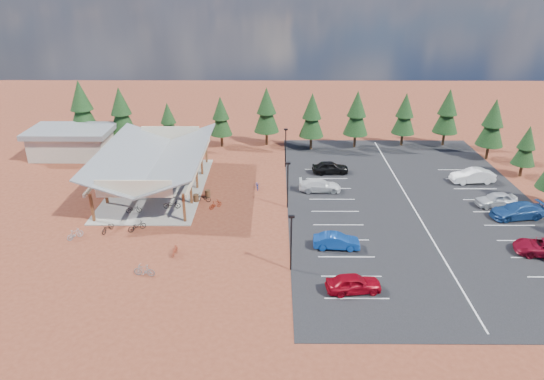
% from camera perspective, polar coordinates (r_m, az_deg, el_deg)
% --- Properties ---
extents(ground, '(140.00, 140.00, 0.00)m').
position_cam_1_polar(ground, '(50.31, -3.83, -3.04)').
color(ground, maroon).
rests_on(ground, ground).
extents(asphalt_lot, '(27.00, 44.00, 0.04)m').
position_cam_1_polar(asphalt_lot, '(54.90, 16.04, -1.54)').
color(asphalt_lot, black).
rests_on(asphalt_lot, ground).
extents(concrete_pad, '(10.60, 18.60, 0.10)m').
position_cam_1_polar(concrete_pad, '(58.11, -13.24, 0.25)').
color(concrete_pad, gray).
rests_on(concrete_pad, ground).
extents(bike_pavilion, '(11.65, 19.40, 4.97)m').
position_cam_1_polar(bike_pavilion, '(56.74, -13.60, 3.74)').
color(bike_pavilion, '#542118').
rests_on(bike_pavilion, concrete_pad).
extents(outbuilding, '(11.00, 7.00, 3.90)m').
position_cam_1_polar(outbuilding, '(71.60, -22.46, 5.27)').
color(outbuilding, '#ADA593').
rests_on(outbuilding, ground).
extents(lamp_post_0, '(0.50, 0.25, 5.14)m').
position_cam_1_polar(lamp_post_0, '(39.98, 2.26, -5.79)').
color(lamp_post_0, black).
rests_on(lamp_post_0, ground).
extents(lamp_post_1, '(0.50, 0.25, 5.14)m').
position_cam_1_polar(lamp_post_1, '(50.74, 1.87, 0.96)').
color(lamp_post_1, black).
rests_on(lamp_post_1, ground).
extents(lamp_post_2, '(0.50, 0.25, 5.14)m').
position_cam_1_polar(lamp_post_2, '(61.96, 1.61, 5.31)').
color(lamp_post_2, black).
rests_on(lamp_post_2, ground).
extents(trash_bin_0, '(0.60, 0.60, 0.90)m').
position_cam_1_polar(trash_bin_0, '(53.64, -8.92, -0.96)').
color(trash_bin_0, '#452C18').
rests_on(trash_bin_0, ground).
extents(trash_bin_1, '(0.60, 0.60, 0.90)m').
position_cam_1_polar(trash_bin_1, '(54.51, -7.56, -0.46)').
color(trash_bin_1, '#452C18').
rests_on(trash_bin_1, ground).
extents(pine_0, '(4.08, 4.08, 9.51)m').
position_cam_1_polar(pine_0, '(74.43, -21.49, 9.14)').
color(pine_0, '#382314').
rests_on(pine_0, ground).
extents(pine_1, '(3.74, 3.74, 8.71)m').
position_cam_1_polar(pine_1, '(72.02, -17.34, 8.85)').
color(pine_1, '#382314').
rests_on(pine_1, ground).
extents(pine_2, '(2.83, 2.83, 6.58)m').
position_cam_1_polar(pine_2, '(70.41, -12.11, 7.98)').
color(pine_2, '#382314').
rests_on(pine_2, ground).
extents(pine_3, '(3.14, 3.14, 7.31)m').
position_cam_1_polar(pine_3, '(69.78, -6.04, 8.62)').
color(pine_3, '#382314').
rests_on(pine_3, ground).
extents(pine_4, '(3.63, 3.63, 8.46)m').
position_cam_1_polar(pine_4, '(69.86, -0.65, 9.36)').
color(pine_4, '#382314').
rests_on(pine_4, ground).
extents(pine_5, '(3.47, 3.47, 8.08)m').
position_cam_1_polar(pine_5, '(68.28, 4.71, 8.74)').
color(pine_5, '#382314').
rests_on(pine_5, ground).
extents(pine_6, '(3.53, 3.53, 8.23)m').
position_cam_1_polar(pine_6, '(69.85, 9.93, 8.89)').
color(pine_6, '#382314').
rests_on(pine_6, ground).
extents(pine_7, '(3.31, 3.31, 7.72)m').
position_cam_1_polar(pine_7, '(72.23, 15.35, 8.63)').
color(pine_7, '#382314').
rests_on(pine_7, ground).
extents(pine_8, '(3.57, 3.57, 8.31)m').
position_cam_1_polar(pine_8, '(73.95, 19.95, 8.69)').
color(pine_8, '#382314').
rests_on(pine_8, ground).
extents(pine_12, '(2.77, 2.77, 6.45)m').
position_cam_1_polar(pine_12, '(66.20, 27.74, 4.62)').
color(pine_12, '#382314').
rests_on(pine_12, ground).
extents(pine_13, '(3.55, 3.55, 8.27)m').
position_cam_1_polar(pine_13, '(70.34, 24.54, 7.20)').
color(pine_13, '#382314').
rests_on(pine_13, ground).
extents(bike_0, '(1.70, 0.85, 0.85)m').
position_cam_1_polar(bike_0, '(52.41, -15.96, -2.17)').
color(bike_0, black).
rests_on(bike_0, concrete_pad).
extents(bike_1, '(1.76, 0.75, 1.02)m').
position_cam_1_polar(bike_1, '(55.40, -15.03, -0.51)').
color(bike_1, '#999DA2').
rests_on(bike_1, concrete_pad).
extents(bike_2, '(1.79, 1.11, 0.89)m').
position_cam_1_polar(bike_2, '(61.71, -13.64, 2.13)').
color(bike_2, '#1B539A').
rests_on(bike_2, concrete_pad).
extents(bike_3, '(1.58, 0.70, 0.92)m').
position_cam_1_polar(bike_3, '(62.85, -15.12, 2.39)').
color(bike_3, maroon).
rests_on(bike_3, concrete_pad).
extents(bike_4, '(1.85, 0.74, 0.96)m').
position_cam_1_polar(bike_4, '(52.39, -11.70, -1.66)').
color(bike_4, black).
rests_on(bike_4, concrete_pad).
extents(bike_5, '(1.53, 0.65, 0.89)m').
position_cam_1_polar(bike_5, '(56.07, -12.59, -0.02)').
color(bike_5, gray).
rests_on(bike_5, concrete_pad).
extents(bike_6, '(1.90, 0.76, 0.98)m').
position_cam_1_polar(bike_6, '(61.04, -11.42, 2.15)').
color(bike_6, navy).
rests_on(bike_6, concrete_pad).
extents(bike_7, '(1.78, 0.82, 1.03)m').
position_cam_1_polar(bike_7, '(64.76, -10.99, 3.49)').
color(bike_7, maroon).
rests_on(bike_7, concrete_pad).
extents(bike_8, '(1.16, 1.82, 0.90)m').
position_cam_1_polar(bike_8, '(49.57, -18.76, -4.22)').
color(bike_8, black).
rests_on(bike_8, ground).
extents(bike_9, '(1.42, 1.55, 0.99)m').
position_cam_1_polar(bike_9, '(49.40, -22.17, -4.82)').
color(bike_9, gray).
rests_on(bike_9, ground).
extents(bike_11, '(0.60, 1.57, 0.92)m').
position_cam_1_polar(bike_11, '(44.14, -11.37, -6.97)').
color(bike_11, maroon).
rests_on(bike_11, ground).
extents(bike_12, '(1.85, 1.62, 0.96)m').
position_cam_1_polar(bike_12, '(48.98, -15.61, -4.11)').
color(bike_12, black).
rests_on(bike_12, ground).
extents(bike_13, '(1.86, 0.75, 1.09)m').
position_cam_1_polar(bike_13, '(41.81, -14.80, -9.11)').
color(bike_13, gray).
rests_on(bike_13, ground).
extents(bike_14, '(0.77, 1.71, 0.87)m').
position_cam_1_polar(bike_14, '(56.27, -1.74, 0.55)').
color(bike_14, navy).
rests_on(bike_14, ground).
extents(bike_15, '(1.45, 1.43, 0.95)m').
position_cam_1_polar(bike_15, '(51.90, -6.67, -1.68)').
color(bike_15, maroon).
rests_on(bike_15, ground).
extents(bike_16, '(1.87, 0.99, 0.94)m').
position_cam_1_polar(bike_16, '(53.61, -8.12, -0.90)').
color(bike_16, black).
rests_on(bike_16, ground).
extents(car_0, '(4.52, 2.26, 1.48)m').
position_cam_1_polar(car_0, '(39.06, 9.57, -10.76)').
color(car_0, maroon).
rests_on(car_0, asphalt_lot).
extents(car_1, '(4.28, 1.69, 1.39)m').
position_cam_1_polar(car_1, '(44.52, 7.59, -5.99)').
color(car_1, navy).
rests_on(car_1, asphalt_lot).
extents(car_3, '(4.80, 2.00, 1.39)m').
position_cam_1_polar(car_3, '(55.78, 5.66, 0.55)').
color(car_3, silver).
rests_on(car_3, asphalt_lot).
extents(car_4, '(4.65, 2.18, 1.54)m').
position_cam_1_polar(car_4, '(60.99, 6.87, 2.67)').
color(car_4, black).
rests_on(car_4, asphalt_lot).
extents(car_6, '(5.31, 2.98, 1.40)m').
position_cam_1_polar(car_6, '(49.51, 29.35, -5.87)').
color(car_6, maroon).
rests_on(car_6, asphalt_lot).
extents(car_7, '(5.74, 3.00, 1.59)m').
position_cam_1_polar(car_7, '(55.37, 26.92, -2.18)').
color(car_7, navy).
rests_on(car_7, asphalt_lot).
extents(car_8, '(4.58, 2.39, 1.49)m').
position_cam_1_polar(car_8, '(57.26, 24.85, -1.00)').
color(car_8, '#B0B3B8').
rests_on(car_8, asphalt_lot).
extents(car_9, '(5.21, 2.19, 1.67)m').
position_cam_1_polar(car_9, '(62.52, 22.52, 1.54)').
color(car_9, white).
rests_on(car_9, asphalt_lot).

